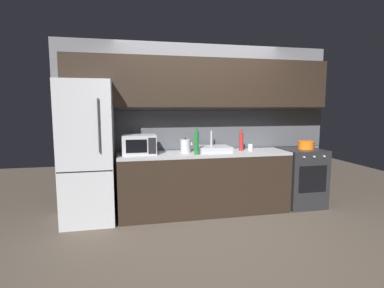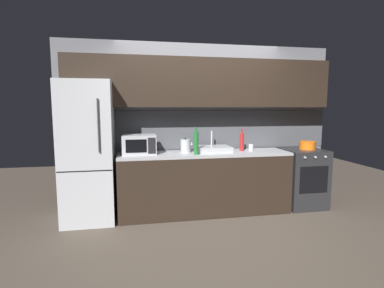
# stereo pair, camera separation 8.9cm
# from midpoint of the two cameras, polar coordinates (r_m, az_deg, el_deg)

# --- Properties ---
(ground_plane) EXTENTS (10.00, 10.00, 0.00)m
(ground_plane) POSITION_cam_midpoint_polar(r_m,az_deg,el_deg) (3.74, 6.41, -17.46)
(ground_plane) COLOR #4C4238
(back_wall) EXTENTS (4.21, 0.44, 2.50)m
(back_wall) POSITION_cam_midpoint_polar(r_m,az_deg,el_deg) (4.56, 2.20, 7.05)
(back_wall) COLOR slate
(back_wall) RESTS_ON ground
(counter_run) EXTENTS (2.47, 0.60, 0.90)m
(counter_run) POSITION_cam_midpoint_polar(r_m,az_deg,el_deg) (4.41, 3.01, -7.38)
(counter_run) COLOR black
(counter_run) RESTS_ON ground
(refrigerator) EXTENTS (0.68, 0.69, 1.89)m
(refrigerator) POSITION_cam_midpoint_polar(r_m,az_deg,el_deg) (4.23, -18.69, -1.50)
(refrigerator) COLOR #B7BABF
(refrigerator) RESTS_ON ground
(oven_range) EXTENTS (0.60, 0.62, 0.90)m
(oven_range) POSITION_cam_midpoint_polar(r_m,az_deg,el_deg) (5.01, 20.86, -6.07)
(oven_range) COLOR #232326
(oven_range) RESTS_ON ground
(microwave) EXTENTS (0.46, 0.35, 0.27)m
(microwave) POSITION_cam_midpoint_polar(r_m,az_deg,el_deg) (4.20, -9.47, -0.08)
(microwave) COLOR #A8AAAF
(microwave) RESTS_ON counter_run
(sink_basin) EXTENTS (0.48, 0.38, 0.30)m
(sink_basin) POSITION_cam_midpoint_polar(r_m,az_deg,el_deg) (4.38, 4.77, -0.95)
(sink_basin) COLOR #ADAFB5
(sink_basin) RESTS_ON counter_run
(kettle) EXTENTS (0.18, 0.14, 0.21)m
(kettle) POSITION_cam_midpoint_polar(r_m,az_deg,el_deg) (4.28, -0.65, -0.36)
(kettle) COLOR #B7BABF
(kettle) RESTS_ON counter_run
(wine_bottle_green) EXTENTS (0.06, 0.06, 0.38)m
(wine_bottle_green) POSITION_cam_midpoint_polar(r_m,az_deg,el_deg) (4.09, 1.43, 0.22)
(wine_bottle_green) COLOR #1E6B2D
(wine_bottle_green) RESTS_ON counter_run
(wine_bottle_red) EXTENTS (0.06, 0.06, 0.33)m
(wine_bottle_red) POSITION_cam_midpoint_polar(r_m,az_deg,el_deg) (4.51, 10.06, 0.42)
(wine_bottle_red) COLOR #A82323
(wine_bottle_red) RESTS_ON counter_run
(mug_clear) EXTENTS (0.07, 0.07, 0.10)m
(mug_clear) POSITION_cam_midpoint_polar(r_m,az_deg,el_deg) (4.57, 11.75, -0.66)
(mug_clear) COLOR silver
(mug_clear) RESTS_ON counter_run
(cooking_pot) EXTENTS (0.25, 0.25, 0.12)m
(cooking_pot) POSITION_cam_midpoint_polar(r_m,az_deg,el_deg) (4.96, 21.70, -0.23)
(cooking_pot) COLOR orange
(cooking_pot) RESTS_ON oven_range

